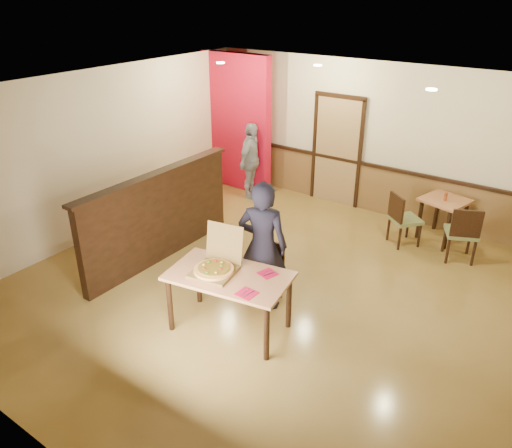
{
  "coord_description": "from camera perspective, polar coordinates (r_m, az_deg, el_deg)",
  "views": [
    {
      "loc": [
        3.3,
        -5.09,
        4.0
      ],
      "look_at": [
        -0.29,
        0.0,
        0.99
      ],
      "focal_mm": 35.0,
      "sensor_mm": 36.0,
      "label": 1
    }
  ],
  "objects": [
    {
      "name": "spot_b",
      "position": [
        8.71,
        7.08,
        17.57
      ],
      "size": [
        0.14,
        0.14,
        0.02
      ],
      "primitive_type": "cylinder",
      "color": "#FFE1B2",
      "rests_on": "ceiling"
    },
    {
      "name": "napkin_far",
      "position": [
        6.13,
        1.33,
        -5.68
      ],
      "size": [
        0.25,
        0.25,
        0.01
      ],
      "rotation": [
        0.0,
        0.0,
        -0.29
      ],
      "color": "red",
      "rests_on": "main_table"
    },
    {
      "name": "booth_partition",
      "position": [
        7.92,
        -11.03,
        0.94
      ],
      "size": [
        0.2,
        3.1,
        1.44
      ],
      "color": "black",
      "rests_on": "floor"
    },
    {
      "name": "side_chair_left",
      "position": [
        8.63,
        16.37,
        0.73
      ],
      "size": [
        0.63,
        0.63,
        0.91
      ],
      "rotation": [
        0.0,
        0.0,
        2.45
      ],
      "color": "olive",
      "rests_on": "floor"
    },
    {
      "name": "red_accent_panel",
      "position": [
        10.52,
        -2.25,
        11.47
      ],
      "size": [
        1.6,
        0.2,
        2.78
      ],
      "primitive_type": "cube",
      "color": "red",
      "rests_on": "floor"
    },
    {
      "name": "diner_chair",
      "position": [
        6.86,
        1.25,
        -5.29
      ],
      "size": [
        0.47,
        0.47,
        0.84
      ],
      "rotation": [
        0.0,
        0.0,
        0.13
      ],
      "color": "olive",
      "rests_on": "floor"
    },
    {
      "name": "wall_left",
      "position": [
        8.88,
        -17.34,
        7.6
      ],
      "size": [
        0.0,
        7.0,
        7.0
      ],
      "primitive_type": "plane",
      "rotation": [
        1.57,
        0.0,
        1.57
      ],
      "color": "#FFEDC7",
      "rests_on": "floor"
    },
    {
      "name": "spot_a",
      "position": [
        8.96,
        -4.08,
        17.91
      ],
      "size": [
        0.14,
        0.14,
        0.02
      ],
      "primitive_type": "cylinder",
      "color": "#FFE1B2",
      "rests_on": "ceiling"
    },
    {
      "name": "main_table",
      "position": [
        6.18,
        -3.1,
        -6.67
      ],
      "size": [
        1.61,
        1.1,
        0.8
      ],
      "rotation": [
        0.0,
        0.0,
        0.17
      ],
      "color": "tan",
      "rests_on": "floor"
    },
    {
      "name": "floor",
      "position": [
        7.27,
        1.87,
        -7.62
      ],
      "size": [
        7.0,
        7.0,
        0.0
      ],
      "primitive_type": "plane",
      "color": "#A88641",
      "rests_on": "ground"
    },
    {
      "name": "wainscot_back",
      "position": [
        9.84,
        13.17,
        3.94
      ],
      "size": [
        7.0,
        0.04,
        0.9
      ],
      "primitive_type": "cube",
      "color": "brown",
      "rests_on": "floor"
    },
    {
      "name": "chair_rail_back",
      "position": [
        9.66,
        13.4,
        6.49
      ],
      "size": [
        7.0,
        0.06,
        0.06
      ],
      "primitive_type": "cube",
      "color": "black",
      "rests_on": "wall_back"
    },
    {
      "name": "diner",
      "position": [
        6.52,
        0.76,
        -2.54
      ],
      "size": [
        0.77,
        0.64,
        1.81
      ],
      "primitive_type": "imported",
      "rotation": [
        0.0,
        0.0,
        3.51
      ],
      "color": "black",
      "rests_on": "floor"
    },
    {
      "name": "ceiling",
      "position": [
        6.18,
        2.25,
        14.58
      ],
      "size": [
        7.0,
        7.0,
        0.0
      ],
      "primitive_type": "plane",
      "rotation": [
        3.14,
        0.0,
        0.0
      ],
      "color": "black",
      "rests_on": "wall_back"
    },
    {
      "name": "napkin_near",
      "position": [
        5.76,
        -1.08,
        -7.94
      ],
      "size": [
        0.22,
        0.22,
        0.01
      ],
      "rotation": [
        0.0,
        0.0,
        -0.04
      ],
      "color": "red",
      "rests_on": "main_table"
    },
    {
      "name": "pizza_box",
      "position": [
        6.17,
        -4.6,
        -4.86
      ],
      "size": [
        0.6,
        0.67,
        0.53
      ],
      "rotation": [
        0.0,
        0.0,
        0.19
      ],
      "color": "brown",
      "rests_on": "main_table"
    },
    {
      "name": "side_table",
      "position": [
        9.03,
        20.66,
        1.65
      ],
      "size": [
        0.84,
        0.84,
        0.73
      ],
      "rotation": [
        0.0,
        0.0,
        -0.27
      ],
      "color": "tan",
      "rests_on": "floor"
    },
    {
      "name": "pizza",
      "position": [
        6.14,
        -4.84,
        -5.21
      ],
      "size": [
        0.57,
        0.57,
        0.03
      ],
      "primitive_type": "cylinder",
      "rotation": [
        0.0,
        0.0,
        -0.18
      ],
      "color": "#F9B15A",
      "rests_on": "pizza_box"
    },
    {
      "name": "spot_c",
      "position": [
        6.96,
        19.42,
        14.3
      ],
      "size": [
        0.14,
        0.14,
        0.02
      ],
      "primitive_type": "cylinder",
      "color": "#FFE1B2",
      "rests_on": "ceiling"
    },
    {
      "name": "condiment",
      "position": [
        8.88,
        20.86,
        2.94
      ],
      "size": [
        0.05,
        0.05,
        0.14
      ],
      "primitive_type": "cylinder",
      "color": "brown",
      "rests_on": "side_table"
    },
    {
      "name": "side_chair_right",
      "position": [
        8.4,
        22.54,
        -0.82
      ],
      "size": [
        0.62,
        0.62,
        0.94
      ],
      "rotation": [
        0.0,
        0.0,
        3.57
      ],
      "color": "olive",
      "rests_on": "floor"
    },
    {
      "name": "passerby",
      "position": [
        10.12,
        -0.59,
        7.22
      ],
      "size": [
        0.56,
        0.97,
        1.55
      ],
      "primitive_type": "imported",
      "rotation": [
        0.0,
        0.0,
        1.79
      ],
      "color": "#98969E",
      "rests_on": "floor"
    },
    {
      "name": "back_door",
      "position": [
        9.93,
        9.23,
        8.18
      ],
      "size": [
        0.9,
        0.06,
        2.1
      ],
      "primitive_type": "cube",
      "color": "tan",
      "rests_on": "wall_back"
    },
    {
      "name": "wall_back",
      "position": [
        9.56,
        13.82,
        9.28
      ],
      "size": [
        7.0,
        0.0,
        7.0
      ],
      "primitive_type": "plane",
      "rotation": [
        1.57,
        0.0,
        0.0
      ],
      "color": "#FFEDC7",
      "rests_on": "floor"
    }
  ]
}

